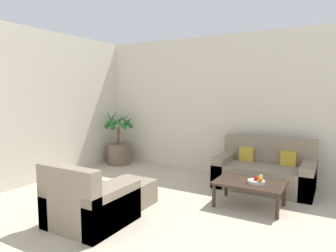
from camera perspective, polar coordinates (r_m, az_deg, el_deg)
name	(u,v)px	position (r m, az deg, el deg)	size (l,w,h in m)	color
wall_back	(275,106)	(5.73, 19.63, 3.59)	(8.77, 0.06, 2.70)	beige
potted_palm	(119,147)	(6.79, -9.37, -3.99)	(0.70, 0.71, 1.22)	brown
sofa_loveseat	(264,172)	(5.32, 17.85, -8.35)	(1.55, 0.84, 0.82)	gray
coffee_table	(249,185)	(4.41, 15.25, -10.77)	(0.94, 0.61, 0.35)	#38281E
fruit_bowl	(256,182)	(4.35, 16.44, -10.16)	(0.23, 0.23, 0.05)	beige
apple_red	(256,178)	(4.33, 16.41, -9.47)	(0.06, 0.06, 0.06)	red
apple_green	(261,177)	(4.38, 17.22, -9.26)	(0.07, 0.07, 0.07)	olive
orange_fruit	(260,179)	(4.28, 17.15, -9.63)	(0.07, 0.07, 0.07)	orange
armchair	(89,204)	(3.86, -14.74, -14.14)	(0.85, 0.87, 0.78)	gray
ottoman	(132,192)	(4.45, -6.82, -12.30)	(0.59, 0.45, 0.34)	gray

